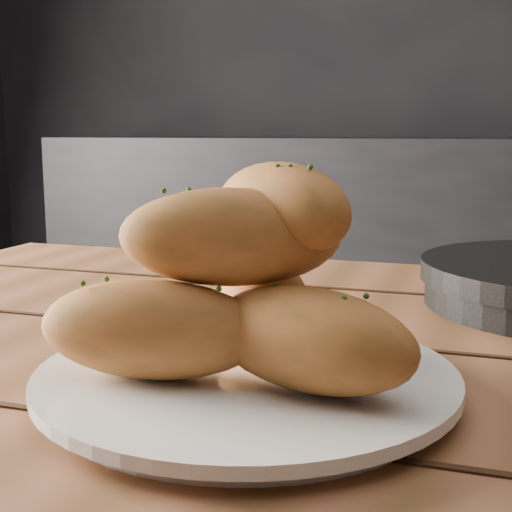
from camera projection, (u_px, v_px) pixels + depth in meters
The scene contains 4 objects.
back_wall at pixel (486, 5), 2.45m from camera, with size 4.00×0.04×2.70m, color black.
counter at pixel (470, 277), 2.33m from camera, with size 2.80×0.60×0.90m, color black.
plate at pixel (247, 381), 0.47m from camera, with size 0.28×0.28×0.02m.
bread_rolls at pixel (246, 284), 0.46m from camera, with size 0.25×0.20×0.13m.
Camera 1 is at (0.04, -0.69, 0.92)m, focal length 50.00 mm.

